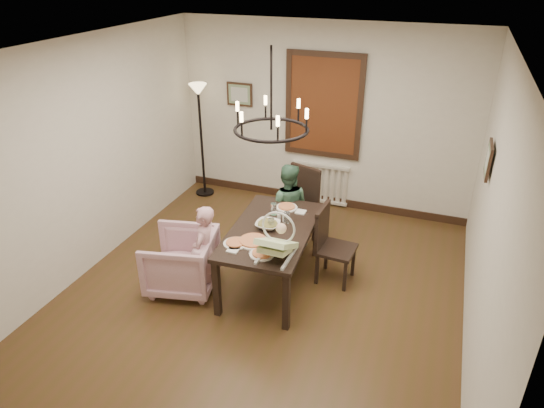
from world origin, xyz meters
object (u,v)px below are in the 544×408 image
Objects in this scene: dining_table at (271,235)px; baby_bouncer at (277,242)px; armchair at (181,261)px; chair_far at (295,207)px; seated_man at (287,213)px; drinking_glass at (271,224)px; elderly_woman at (205,258)px; chair_right at (337,245)px; floor_lamp at (202,142)px.

dining_table is 0.63m from baby_bouncer.
dining_table is 2.10× the size of armchair.
chair_far reaches higher than dining_table.
seated_man is (-0.07, -0.13, -0.04)m from chair_far.
seated_man is 7.14× the size of drinking_glass.
baby_bouncer reaches higher than drinking_glass.
armchair is at bearing -95.18° from elderly_woman.
armchair is 0.84× the size of elderly_woman.
armchair is 5.66× the size of drinking_glass.
dining_table is 0.80m from chair_right.
seated_man is (-0.10, 0.88, -0.17)m from dining_table.
floor_lamp is (-1.90, 0.95, 0.36)m from chair_far.
seated_man is at bearing 96.89° from drinking_glass.
floor_lamp is (-1.93, 1.96, 0.23)m from dining_table.
elderly_woman is 6.71× the size of drinking_glass.
armchair is 1.59m from seated_man.
floor_lamp is at bearing 132.27° from baby_bouncer.
dining_table is at bearing -45.51° from floor_lamp.
drinking_glass reaches higher than armchair.
chair_right is 1.05× the size of elderly_woman.
chair_far is 7.72× the size of drinking_glass.
baby_bouncer is at bearing -59.94° from chair_far.
drinking_glass is (0.04, -1.02, 0.29)m from chair_far.
chair_far is at bearing 88.33° from dining_table.
baby_bouncer is at bearing 74.24° from armchair.
chair_right is 0.98m from seated_man.
chair_far is 1.08× the size of seated_man.
baby_bouncer is at bearing 78.55° from elderly_woman.
chair_far is 1.10× the size of chair_right.
chair_far reaches higher than elderly_woman.
armchair is at bearing -156.13° from drinking_glass.
chair_far reaches higher than armchair.
chair_right is 0.54× the size of floor_lamp.
armchair is 1.49× the size of baby_bouncer.
chair_right is (0.71, 0.33, -0.18)m from dining_table.
elderly_woman is (-0.65, -0.44, -0.20)m from dining_table.
baby_bouncer is (0.90, -0.07, 0.46)m from elderly_woman.
floor_lamp is at bearing 62.22° from chair_right.
armchair is 1.35m from baby_bouncer.
chair_far is at bearing 101.42° from baby_bouncer.
seated_man reaches higher than chair_right.
chair_far reaches higher than chair_right.
drinking_glass is at bearing 101.20° from armchair.
chair_far is 0.60× the size of floor_lamp.
armchair is at bearing -103.34° from chair_far.
baby_bouncer reaches higher than chair_far.
baby_bouncer is at bearing 92.31° from seated_man.
drinking_glass is (0.65, 0.42, 0.36)m from elderly_woman.
dining_table is 1.02m from chair_far.
dining_table is 1.78× the size of elderly_woman.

